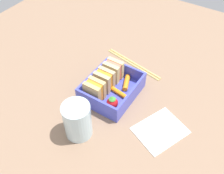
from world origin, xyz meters
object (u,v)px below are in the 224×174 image
object	(u,v)px
sandwich_left	(95,90)
sandwich_center	(113,70)
sandwich_center_left	(104,80)
chopstick_pair	(133,63)
folded_napkin	(160,130)
strawberry_far_left	(112,103)
drinking_glass	(77,120)
carrot_stick_left	(119,93)
carrot_stick_far_left	(126,83)

from	to	relation	value
sandwich_left	sandwich_center	size ratio (longest dim) A/B	1.00
sandwich_center_left	sandwich_center	size ratio (longest dim) A/B	1.00
chopstick_pair	folded_napkin	world-z (taller)	chopstick_pair
sandwich_center_left	folded_napkin	xyz separation A→B (cm)	(-3.86, -18.82, -3.82)
sandwich_left	sandwich_center	bearing A→B (deg)	0.00
strawberry_far_left	sandwich_left	bearing A→B (deg)	88.47
drinking_glass	strawberry_far_left	bearing A→B (deg)	-16.84
sandwich_center	carrot_stick_left	xyz separation A→B (cm)	(-4.66, -4.62, -2.23)
chopstick_pair	folded_napkin	size ratio (longest dim) A/B	1.72
sandwich_center	folded_napkin	size ratio (longest dim) A/B	0.48
folded_napkin	sandwich_center_left	bearing A→B (deg)	78.40
sandwich_left	chopstick_pair	bearing A→B (deg)	-4.37
sandwich_left	carrot_stick_far_left	world-z (taller)	sandwich_left
carrot_stick_left	chopstick_pair	bearing A→B (deg)	12.80
drinking_glass	sandwich_center	bearing A→B (deg)	7.23
folded_napkin	carrot_stick_far_left	bearing A→B (deg)	60.56
sandwich_center	carrot_stick_far_left	size ratio (longest dim) A/B	1.05
strawberry_far_left	sandwich_center_left	bearing A→B (deg)	49.73
sandwich_center	chopstick_pair	size ratio (longest dim) A/B	0.28
sandwich_center	strawberry_far_left	distance (cm)	10.73
sandwich_center_left	carrot_stick_far_left	distance (cm)	6.53
sandwich_left	carrot_stick_left	size ratio (longest dim) A/B	1.06
sandwich_left	folded_napkin	bearing A→B (deg)	-88.07
sandwich_center	strawberry_far_left	world-z (taller)	sandwich_center
sandwich_center	strawberry_far_left	xyz separation A→B (cm)	(-9.15, -5.48, -1.20)
sandwich_left	carrot_stick_left	bearing A→B (deg)	-46.77
sandwich_center_left	chopstick_pair	xyz separation A→B (cm)	(13.96, -1.41, -3.67)
folded_napkin	sandwich_center	bearing A→B (deg)	66.04
strawberry_far_left	drinking_glass	bearing A→B (deg)	163.16
strawberry_far_left	drinking_glass	xyz separation A→B (cm)	(-10.07, 3.05, 1.91)
sandwich_left	strawberry_far_left	size ratio (longest dim) A/B	1.57
sandwich_center_left	carrot_stick_far_left	bearing A→B (deg)	-47.10
chopstick_pair	sandwich_center	bearing A→B (deg)	171.51
sandwich_left	sandwich_center	world-z (taller)	same
chopstick_pair	drinking_glass	size ratio (longest dim) A/B	2.13
carrot_stick_left	carrot_stick_far_left	size ratio (longest dim) A/B	0.99
sandwich_center_left	carrot_stick_left	size ratio (longest dim) A/B	1.06
sandwich_center_left	folded_napkin	world-z (taller)	sandwich_center_left
strawberry_far_left	drinking_glass	distance (cm)	10.69
sandwich_center_left	chopstick_pair	distance (cm)	14.51
strawberry_far_left	carrot_stick_far_left	distance (cm)	8.95
carrot_stick_far_left	chopstick_pair	world-z (taller)	carrot_stick_far_left
carrot_stick_left	carrot_stick_far_left	bearing A→B (deg)	1.25
carrot_stick_far_left	drinking_glass	distance (cm)	19.24
sandwich_left	carrot_stick_far_left	bearing A→B (deg)	-27.47
sandwich_center	sandwich_center_left	bearing A→B (deg)	180.00
strawberry_far_left	chopstick_pair	bearing A→B (deg)	12.34
sandwich_left	chopstick_pair	distance (cm)	18.88
sandwich_left	chopstick_pair	xyz separation A→B (cm)	(18.46, -1.41, -3.67)
sandwich_center	carrot_stick_far_left	bearing A→B (deg)	-93.73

